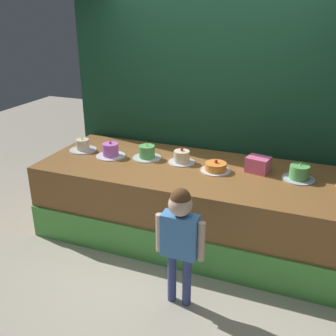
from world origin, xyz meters
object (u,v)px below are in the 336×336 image
object	(u,v)px
child_figure	(180,232)
cake_center_left	(147,153)
cake_left	(111,151)
cake_far_right	(299,173)
cake_center_right	(182,157)
cake_right	(216,167)
pink_box	(258,165)
cake_far_left	(83,146)

from	to	relation	value
child_figure	cake_center_left	bearing A→B (deg)	125.11
cake_left	cake_far_right	size ratio (longest dim) A/B	1.04
cake_center_right	cake_right	size ratio (longest dim) A/B	0.93
pink_box	cake_left	xyz separation A→B (m)	(-1.57, -0.15, -0.01)
child_figure	cake_far_left	xyz separation A→B (m)	(-1.57, 1.08, 0.16)
cake_center_right	cake_right	world-z (taller)	cake_center_right
pink_box	cake_right	distance (m)	0.42
pink_box	cake_far_left	size ratio (longest dim) A/B	0.70
pink_box	cake_right	world-z (taller)	pink_box
cake_center_left	cake_center_right	size ratio (longest dim) A/B	1.11
cake_center_right	cake_far_right	distance (m)	1.18
child_figure	cake_left	size ratio (longest dim) A/B	3.30
child_figure	cake_far_right	distance (m)	1.39
cake_left	cake_right	bearing A→B (deg)	0.81
cake_right	cake_far_right	bearing A→B (deg)	6.63
cake_center_left	cake_far_right	bearing A→B (deg)	0.51
cake_center_right	cake_far_left	bearing A→B (deg)	-177.43
cake_far_right	cake_right	bearing A→B (deg)	-173.37
cake_far_left	cake_right	bearing A→B (deg)	-1.47
cake_center_left	cake_far_right	distance (m)	1.57
cake_right	cake_far_right	world-z (taller)	cake_far_right
pink_box	cake_right	bearing A→B (deg)	-160.86
child_figure	cake_center_right	world-z (taller)	child_figure
cake_far_left	cake_right	world-z (taller)	cake_far_left
cake_center_right	cake_left	bearing A→B (deg)	-172.05
cake_center_right	pink_box	bearing A→B (deg)	3.15
child_figure	cake_center_right	distance (m)	1.21
cake_far_left	cake_left	xyz separation A→B (m)	(0.39, -0.06, 0.01)
cake_right	pink_box	bearing A→B (deg)	19.14
cake_center_right	cake_far_right	world-z (taller)	cake_far_right
cake_far_left	cake_center_left	distance (m)	0.79
cake_far_left	cake_left	world-z (taller)	cake_left
pink_box	cake_left	size ratio (longest dim) A/B	0.67
pink_box	cake_far_right	size ratio (longest dim) A/B	0.70
cake_center_right	cake_far_right	size ratio (longest dim) A/B	0.91
cake_far_left	cake_right	size ratio (longest dim) A/B	1.03
cake_center_left	cake_far_right	world-z (taller)	cake_center_left
child_figure	cake_left	xyz separation A→B (m)	(-1.18, 1.02, 0.17)
child_figure	cake_center_right	size ratio (longest dim) A/B	3.77
cake_left	cake_far_right	bearing A→B (deg)	3.15
cake_far_left	cake_far_right	world-z (taller)	cake_far_right
cake_far_left	child_figure	bearing A→B (deg)	-34.49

